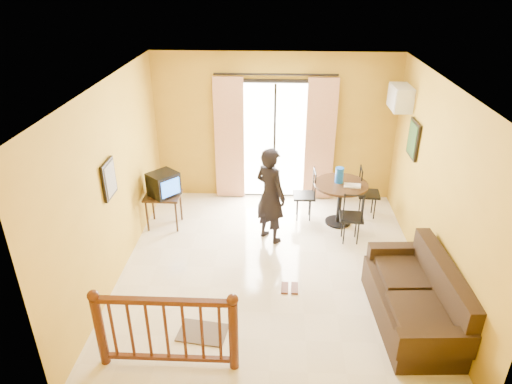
{
  "coord_description": "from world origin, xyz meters",
  "views": [
    {
      "loc": [
        0.02,
        -5.68,
        4.14
      ],
      "look_at": [
        -0.25,
        0.2,
        1.2
      ],
      "focal_mm": 32.0,
      "sensor_mm": 36.0,
      "label": 1
    }
  ],
  "objects_px": {
    "television": "(164,184)",
    "standing_person": "(270,195)",
    "sofa": "(418,301)",
    "dining_table": "(340,192)",
    "coffee_table": "(400,266)"
  },
  "relations": [
    {
      "from": "television",
      "to": "standing_person",
      "type": "distance_m",
      "value": 1.85
    },
    {
      "from": "television",
      "to": "sofa",
      "type": "distance_m",
      "value": 4.39
    },
    {
      "from": "sofa",
      "to": "dining_table",
      "type": "bearing_deg",
      "value": 102.08
    },
    {
      "from": "sofa",
      "to": "standing_person",
      "type": "relative_size",
      "value": 1.18
    },
    {
      "from": "dining_table",
      "to": "coffee_table",
      "type": "height_order",
      "value": "dining_table"
    },
    {
      "from": "television",
      "to": "standing_person",
      "type": "height_order",
      "value": "standing_person"
    },
    {
      "from": "dining_table",
      "to": "coffee_table",
      "type": "distance_m",
      "value": 1.82
    },
    {
      "from": "television",
      "to": "standing_person",
      "type": "xyz_separation_m",
      "value": [
        1.82,
        -0.35,
        0.01
      ]
    },
    {
      "from": "standing_person",
      "to": "coffee_table",
      "type": "bearing_deg",
      "value": -166.83
    },
    {
      "from": "television",
      "to": "sofa",
      "type": "relative_size",
      "value": 0.31
    },
    {
      "from": "coffee_table",
      "to": "television",
      "type": "bearing_deg",
      "value": 159.27
    },
    {
      "from": "television",
      "to": "coffee_table",
      "type": "distance_m",
      "value": 4.01
    },
    {
      "from": "dining_table",
      "to": "standing_person",
      "type": "bearing_deg",
      "value": -154.24
    },
    {
      "from": "coffee_table",
      "to": "standing_person",
      "type": "xyz_separation_m",
      "value": [
        -1.9,
        1.06,
        0.57
      ]
    },
    {
      "from": "television",
      "to": "sofa",
      "type": "height_order",
      "value": "television"
    }
  ]
}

